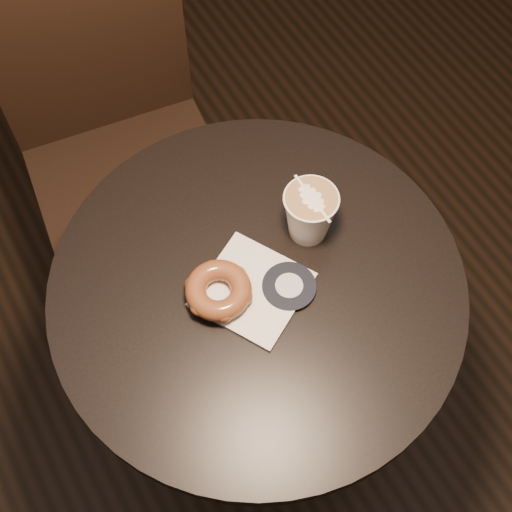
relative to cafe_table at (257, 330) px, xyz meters
name	(u,v)px	position (x,y,z in m)	size (l,w,h in m)	color
cafe_table	(257,330)	(0.00, 0.00, 0.00)	(0.70, 0.70, 0.75)	black
chair	(111,120)	(-0.03, 0.57, 0.04)	(0.47, 0.47, 1.06)	black
pastry_bag	(252,290)	(-0.01, -0.01, 0.20)	(0.16, 0.16, 0.01)	silver
doughnut	(218,290)	(-0.07, 0.01, 0.23)	(0.11, 0.11, 0.04)	#5E2E18
latte_cup	(309,215)	(0.13, 0.05, 0.25)	(0.09, 0.09, 0.10)	white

